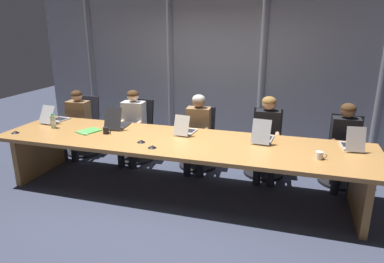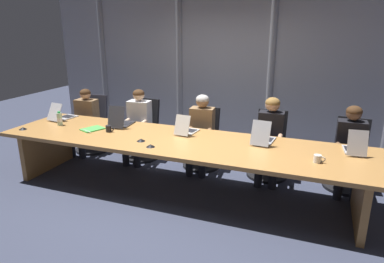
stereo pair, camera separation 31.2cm
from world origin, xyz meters
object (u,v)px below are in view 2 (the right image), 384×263
Objects in this scene: office_chair_right_mid at (269,152)px; person_center at (201,128)px; spiral_notepad at (92,129)px; office_chair_center at (203,144)px; laptop_left_mid at (121,122)px; office_chair_left_mid at (143,136)px; laptop_right_end at (354,148)px; office_chair_right_end at (348,162)px; office_chair_left_end at (93,130)px; person_right_end at (350,144)px; laptop_center at (187,129)px; water_bottle_primary at (60,119)px; laptop_right_mid at (263,138)px; laptop_left_end at (63,116)px; person_left_end at (84,117)px; person_left_mid at (137,121)px; person_right_mid at (270,134)px; conference_mic_middle at (151,146)px; coffee_mug_far at (318,159)px; conference_mic_left_side at (23,128)px; coffee_mug_near at (109,129)px; conference_mic_right_side at (141,140)px.

person_center is at bearing -80.32° from office_chair_right_mid.
office_chair_center is at bearing 59.42° from spiral_notepad.
laptop_left_mid reaches higher than office_chair_left_mid.
laptop_right_end is 3.49m from spiral_notepad.
laptop_right_end is 0.43× the size of office_chair_right_end.
spiral_notepad is (-2.39, -0.99, 0.38)m from office_chair_right_mid.
person_right_end is at bearing 84.51° from office_chair_left_end.
laptop_right_end is at bearing -95.51° from laptop_left_mid.
person_center is (-2.12, -0.16, 0.31)m from office_chair_right_end.
water_bottle_primary is at bearing 104.30° from laptop_center.
laptop_right_mid is 0.49× the size of office_chair_center.
person_center is (2.13, -0.16, 0.31)m from office_chair_left_end.
laptop_left_end is 4.29m from laptop_right_end.
laptop_left_end is 2.22× the size of water_bottle_primary.
laptop_center is 0.35× the size of person_right_end.
person_left_end is 5.33× the size of water_bottle_primary.
laptop_right_mid reaches higher than office_chair_right_end.
person_left_mid is 1.01× the size of person_right_end.
office_chair_right_end is 0.79× the size of person_right_mid.
laptop_right_mid is at bearing -50.05° from office_chair_right_end.
office_chair_left_mid is 1.66m from conference_mic_middle.
conference_mic_middle is at bearing -7.30° from office_chair_center.
office_chair_left_end is 2.11m from office_chair_center.
laptop_center is at bearing 164.49° from coffee_mug_far.
office_chair_right_end is at bearing -83.51° from laptop_left_mid.
office_chair_center is at bearing 146.43° from coffee_mug_far.
laptop_left_mid is at bearing 18.64° from water_bottle_primary.
laptop_left_end is 0.38m from water_bottle_primary.
laptop_left_mid is at bearing 170.26° from coffee_mug_far.
coffee_mug_far is 3.08m from spiral_notepad.
laptop_right_mid reaches higher than conference_mic_middle.
office_chair_left_end is at bearing 82.21° from conference_mic_left_side.
person_right_mid is (0.02, -0.16, 0.33)m from office_chair_right_mid.
laptop_center is at bearing 93.99° from laptop_right_mid.
office_chair_center reaches higher than conference_mic_middle.
conference_mic_right_side is at bearing -17.85° from coffee_mug_near.
conference_mic_middle is at bearing 122.70° from laptop_right_mid.
water_bottle_primary is 1.77m from conference_mic_middle.
conference_mic_right_side is at bearing -135.75° from laptop_left_mid.
person_left_mid is (-1.08, -0.16, 0.32)m from office_chair_center.
office_chair_right_mid is (2.11, 0.67, -0.44)m from laptop_left_mid.
laptop_left_end is 0.88m from spiral_notepad.
laptop_left_mid is 3.78× the size of coffee_mug_near.
person_left_end reaches higher than laptop_right_mid.
laptop_right_end is 0.53m from person_right_end.
conference_mic_left_side is at bearing -65.58° from office_chair_right_end.
conference_mic_middle is 1.19m from spiral_notepad.
office_chair_left_mid is 9.03× the size of conference_mic_left_side.
laptop_right_end reaches higher than spiral_notepad.
office_chair_center is 4.40× the size of water_bottle_primary.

